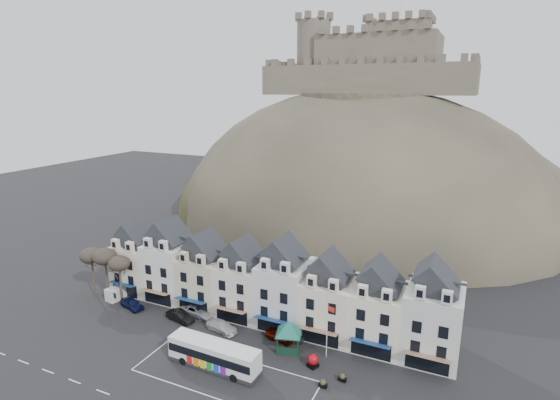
# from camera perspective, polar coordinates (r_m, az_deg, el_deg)

# --- Properties ---
(ground) EXTENTS (300.00, 300.00, 0.00)m
(ground) POSITION_cam_1_polar(r_m,az_deg,el_deg) (56.73, -9.80, -21.88)
(ground) COLOR black
(ground) RESTS_ON ground
(coach_bay_markings) EXTENTS (22.00, 7.50, 0.01)m
(coach_bay_markings) POSITION_cam_1_polar(r_m,az_deg,el_deg) (56.64, -7.23, -21.84)
(coach_bay_markings) COLOR silver
(coach_bay_markings) RESTS_ON ground
(townhouse_terrace) EXTENTS (54.40, 9.35, 11.80)m
(townhouse_terrace) POSITION_cam_1_polar(r_m,az_deg,el_deg) (65.80, -1.90, -10.92)
(townhouse_terrace) COLOR silver
(townhouse_terrace) RESTS_ON ground
(castle_hill) EXTENTS (100.00, 76.00, 68.00)m
(castle_hill) POSITION_cam_1_polar(r_m,az_deg,el_deg) (114.14, 10.65, -2.91)
(castle_hill) COLOR #353229
(castle_hill) RESTS_ON ground
(castle) EXTENTS (50.20, 22.20, 22.00)m
(castle) POSITION_cam_1_polar(r_m,az_deg,el_deg) (116.41, 12.11, 17.34)
(castle) COLOR #61564A
(castle) RESTS_ON ground
(tree_left_far) EXTENTS (3.61, 3.61, 8.24)m
(tree_left_far) POSITION_cam_1_polar(r_m,az_deg,el_deg) (78.15, -23.46, -6.71)
(tree_left_far) COLOR #3A3125
(tree_left_far) RESTS_ON ground
(tree_left_mid) EXTENTS (3.78, 3.78, 8.64)m
(tree_left_mid) POSITION_cam_1_polar(r_m,az_deg,el_deg) (75.91, -21.95, -6.89)
(tree_left_mid) COLOR #3A3125
(tree_left_mid) RESTS_ON ground
(tree_left_near) EXTENTS (3.43, 3.43, 7.84)m
(tree_left_near) POSITION_cam_1_polar(r_m,az_deg,el_deg) (74.09, -20.29, -7.82)
(tree_left_near) COLOR #3A3125
(tree_left_near) RESTS_ON ground
(bus) EXTENTS (12.03, 3.09, 3.38)m
(bus) POSITION_cam_1_polar(r_m,az_deg,el_deg) (57.14, -8.61, -19.26)
(bus) COLOR #262628
(bus) RESTS_ON ground
(bus_shelter) EXTENTS (6.25, 6.25, 4.14)m
(bus_shelter) POSITION_cam_1_polar(r_m,az_deg,el_deg) (59.09, 1.16, -16.32)
(bus_shelter) COLOR #103120
(bus_shelter) RESTS_ON ground
(red_buoy) EXTENTS (1.51, 1.51, 1.70)m
(red_buoy) POSITION_cam_1_polar(r_m,az_deg,el_deg) (57.35, 4.31, -20.19)
(red_buoy) COLOR black
(red_buoy) RESTS_ON ground
(flagpole) EXTENTS (1.04, 0.38, 7.47)m
(flagpole) POSITION_cam_1_polar(r_m,az_deg,el_deg) (57.39, 6.24, -16.19)
(flagpole) COLOR silver
(flagpole) RESTS_ON ground
(white_van) EXTENTS (2.65, 4.69, 2.02)m
(white_van) POSITION_cam_1_polar(r_m,az_deg,el_deg) (77.84, -20.18, -11.17)
(white_van) COLOR silver
(white_van) RESTS_ON ground
(planter_west) EXTENTS (0.99, 0.67, 0.96)m
(planter_west) POSITION_cam_1_polar(r_m,az_deg,el_deg) (54.58, 5.63, -22.76)
(planter_west) COLOR black
(planter_west) RESTS_ON ground
(planter_east) EXTENTS (1.02, 0.67, 0.96)m
(planter_east) POSITION_cam_1_polar(r_m,az_deg,el_deg) (55.71, 8.14, -21.98)
(planter_east) COLOR black
(planter_east) RESTS_ON ground
(car_navy) EXTENTS (4.89, 2.98, 1.56)m
(car_navy) POSITION_cam_1_polar(r_m,az_deg,el_deg) (73.79, -18.75, -12.70)
(car_navy) COLOR #0B1137
(car_navy) RESTS_ON ground
(car_black) EXTENTS (4.84, 2.46, 1.52)m
(car_black) POSITION_cam_1_polar(r_m,az_deg,el_deg) (68.30, -12.93, -14.57)
(car_black) COLOR black
(car_black) RESTS_ON ground
(car_silver) EXTENTS (5.65, 2.89, 1.56)m
(car_silver) POSITION_cam_1_polar(r_m,az_deg,el_deg) (69.39, -10.83, -13.95)
(car_silver) COLOR #A1A3A8
(car_silver) RESTS_ON ground
(car_white) EXTENTS (5.33, 3.08, 1.45)m
(car_white) POSITION_cam_1_polar(r_m,az_deg,el_deg) (64.81, -7.65, -16.03)
(car_white) COLOR silver
(car_white) RESTS_ON ground
(car_maroon) EXTENTS (4.44, 2.35, 1.44)m
(car_maroon) POSITION_cam_1_polar(r_m,az_deg,el_deg) (62.24, 0.01, -17.28)
(car_maroon) COLOR #4C0B04
(car_maroon) RESTS_ON ground
(car_charcoal) EXTENTS (4.02, 1.71, 1.29)m
(car_charcoal) POSITION_cam_1_polar(r_m,az_deg,el_deg) (62.24, 1.26, -17.36)
(car_charcoal) COLOR black
(car_charcoal) RESTS_ON ground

